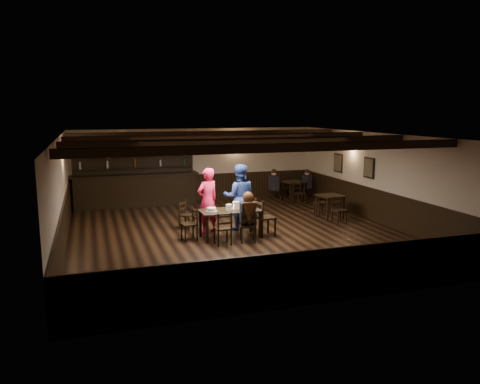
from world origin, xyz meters
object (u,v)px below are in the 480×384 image
object	(u,v)px
woman_pink	(208,201)
chair_near_right	(248,224)
dining_table	(230,213)
cake	(212,210)
man_blue	(239,197)
bar_counter	(136,186)
chair_near_left	(224,226)

from	to	relation	value
woman_pink	chair_near_right	bearing A→B (deg)	97.43
dining_table	cake	xyz separation A→B (m)	(-0.50, 0.01, 0.12)
man_blue	cake	distance (m)	1.27
dining_table	bar_counter	size ratio (longest dim) A/B	0.36
man_blue	cake	world-z (taller)	man_blue
chair_near_left	man_blue	world-z (taller)	man_blue
cake	bar_counter	bearing A→B (deg)	106.26
dining_table	chair_near_right	xyz separation A→B (m)	(0.29, -0.63, -0.17)
woman_pink	bar_counter	xyz separation A→B (m)	(-1.53, 4.40, -0.18)
chair_near_left	man_blue	xyz separation A→B (m)	(0.88, 1.44, 0.44)
cake	woman_pink	bearing A→B (deg)	85.03
chair_near_left	man_blue	size ratio (longest dim) A/B	0.45
dining_table	chair_near_left	world-z (taller)	chair_near_left
chair_near_left	bar_counter	bearing A→B (deg)	105.66
dining_table	cake	world-z (taller)	cake
chair_near_left	woman_pink	bearing A→B (deg)	93.35
chair_near_left	cake	xyz separation A→B (m)	(-0.13, 0.69, 0.30)
cake	bar_counter	xyz separation A→B (m)	(-1.47, 5.04, -0.07)
woman_pink	man_blue	distance (m)	0.96
chair_near_left	cake	distance (m)	0.76
chair_near_right	woman_pink	distance (m)	1.54
dining_table	man_blue	bearing A→B (deg)	56.34
cake	bar_counter	size ratio (longest dim) A/B	0.07
chair_near_right	man_blue	distance (m)	1.48
man_blue	bar_counter	distance (m)	4.96
chair_near_right	cake	world-z (taller)	chair_near_right
chair_near_right	woman_pink	world-z (taller)	woman_pink
dining_table	man_blue	world-z (taller)	man_blue
chair_near_left	cake	size ratio (longest dim) A/B	2.85
dining_table	woman_pink	world-z (taller)	woman_pink
woman_pink	bar_counter	world-z (taller)	bar_counter
chair_near_left	chair_near_right	world-z (taller)	same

